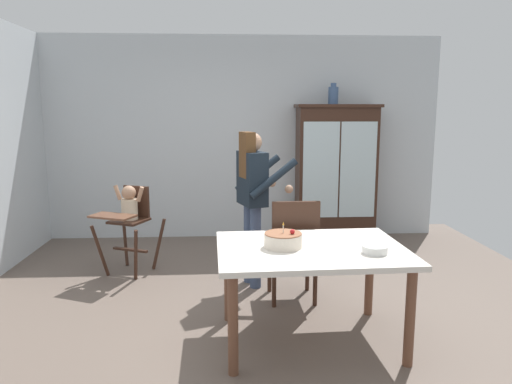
% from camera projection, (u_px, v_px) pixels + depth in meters
% --- Properties ---
extents(ground_plane, '(6.24, 6.24, 0.00)m').
position_uv_depth(ground_plane, '(251.00, 315.00, 4.12)').
color(ground_plane, '#66564C').
extents(wall_back, '(5.32, 0.06, 2.70)m').
position_uv_depth(wall_back, '(242.00, 138.00, 6.47)').
color(wall_back, silver).
rests_on(wall_back, ground_plane).
extents(china_cabinet, '(1.08, 0.48, 1.80)m').
position_uv_depth(china_cabinet, '(336.00, 173.00, 6.36)').
color(china_cabinet, '#382116').
rests_on(china_cabinet, ground_plane).
extents(ceramic_vase, '(0.13, 0.13, 0.27)m').
position_uv_depth(ceramic_vase, '(333.00, 95.00, 6.19)').
color(ceramic_vase, '#3D567F').
rests_on(ceramic_vase, china_cabinet).
extents(high_chair_with_toddler, '(0.76, 0.82, 0.95)m').
position_uv_depth(high_chair_with_toddler, '(129.00, 213.00, 5.08)').
color(high_chair_with_toddler, '#382116').
rests_on(high_chair_with_toddler, ground_plane).
extents(adult_person, '(0.62, 0.60, 1.53)m').
position_uv_depth(adult_person, '(253.00, 190.00, 4.67)').
color(adult_person, '#3D4C6B').
rests_on(adult_person, ground_plane).
extents(dining_table, '(1.42, 1.07, 0.74)m').
position_uv_depth(dining_table, '(311.00, 259.00, 3.56)').
color(dining_table, silver).
rests_on(dining_table, ground_plane).
extents(birthday_cake, '(0.28, 0.28, 0.19)m').
position_uv_depth(birthday_cake, '(283.00, 240.00, 3.53)').
color(birthday_cake, beige).
rests_on(birthday_cake, dining_table).
extents(serving_bowl, '(0.18, 0.18, 0.05)m').
position_uv_depth(serving_bowl, '(375.00, 249.00, 3.38)').
color(serving_bowl, silver).
rests_on(serving_bowl, dining_table).
extents(dining_chair_far_side, '(0.45, 0.45, 0.96)m').
position_uv_depth(dining_chair_far_side, '(294.00, 244.00, 4.29)').
color(dining_chair_far_side, '#382116').
rests_on(dining_chair_far_side, ground_plane).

